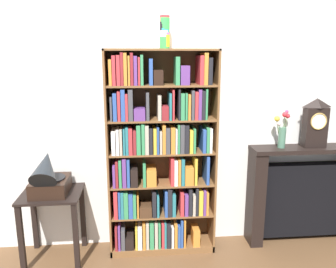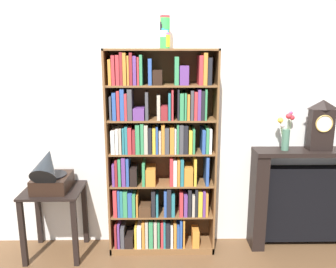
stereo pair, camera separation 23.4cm
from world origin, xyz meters
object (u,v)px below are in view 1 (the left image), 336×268
Objects in this scene: bookshelf at (159,159)px; side_table_left at (53,210)px; fireplace_mantel at (303,194)px; flower_vase at (282,131)px; cup_stack at (165,32)px; gramophone at (48,177)px; mantel_clock at (315,123)px.

side_table_left is at bearing -175.36° from bookshelf.
flower_vase is at bearing -176.64° from fireplace_mantel.
cup_stack is 0.58× the size of gramophone.
mantel_clock is 0.33m from flower_vase.
cup_stack is 0.42× the size of side_table_left.
gramophone is at bearing -90.00° from side_table_left.
side_table_left is (-0.97, -0.08, -0.42)m from bookshelf.
fireplace_mantel is 3.11× the size of flower_vase.
bookshelf is at bearing -155.29° from cup_stack.
cup_stack is 0.25× the size of fireplace_mantel.
side_table_left is at bearing -177.12° from flower_vase.
fireplace_mantel is at bearing 4.25° from gramophone.
bookshelf is 1.19m from flower_vase.
gramophone is at bearing -175.64° from flower_vase.
cup_stack is 1.42m from flower_vase.
gramophone is 2.44m from fireplace_mantel.
gramophone is at bearing -175.75° from fireplace_mantel.
bookshelf is 1.71× the size of fireplace_mantel.
side_table_left is 0.58× the size of fireplace_mantel.
mantel_clock is (1.48, 0.02, 0.31)m from bookshelf.
flower_vase is at bearing 2.88° from side_table_left.
side_table_left is at bearing 90.00° from gramophone.
bookshelf is 1.06m from side_table_left.
mantel_clock is at bearing 2.33° from side_table_left.
bookshelf is 6.92× the size of cup_stack.
flower_vase reaches higher than fireplace_mantel.
side_table_left is 1.38× the size of mantel_clock.
cup_stack is at bearing -179.85° from flower_vase.
bookshelf is at bearing 7.88° from gramophone.
gramophone is 1.33× the size of flower_vase.
side_table_left is (-1.03, -0.10, -1.55)m from cup_stack.
gramophone is 1.01× the size of mantel_clock.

